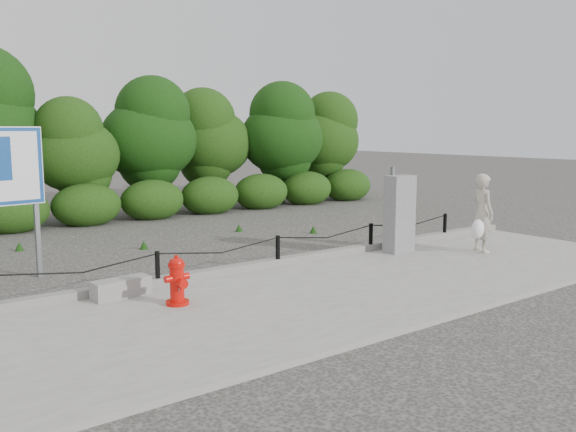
# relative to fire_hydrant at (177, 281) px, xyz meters

# --- Properties ---
(ground) EXTENTS (90.00, 90.00, 0.00)m
(ground) POSITION_rel_fire_hydrant_xyz_m (2.73, 1.16, -0.44)
(ground) COLOR #2D2B28
(ground) RESTS_ON ground
(sidewalk) EXTENTS (14.00, 4.00, 0.08)m
(sidewalk) POSITION_rel_fire_hydrant_xyz_m (2.73, -0.84, -0.40)
(sidewalk) COLOR gray
(sidewalk) RESTS_ON ground
(curb) EXTENTS (14.00, 0.22, 0.14)m
(curb) POSITION_rel_fire_hydrant_xyz_m (2.73, 1.21, -0.29)
(curb) COLOR slate
(curb) RESTS_ON sidewalk
(chain_barrier) EXTENTS (10.06, 0.06, 0.60)m
(chain_barrier) POSITION_rel_fire_hydrant_xyz_m (2.73, 1.16, 0.02)
(chain_barrier) COLOR black
(chain_barrier) RESTS_ON sidewalk
(treeline) EXTENTS (20.24, 3.72, 4.87)m
(treeline) POSITION_rel_fire_hydrant_xyz_m (2.92, 10.16, 2.08)
(treeline) COLOR black
(treeline) RESTS_ON ground
(fire_hydrant) EXTENTS (0.40, 0.40, 0.76)m
(fire_hydrant) POSITION_rel_fire_hydrant_xyz_m (0.00, 0.00, 0.00)
(fire_hydrant) COLOR red
(fire_hydrant) RESTS_ON sidewalk
(pedestrian) EXTENTS (0.79, 0.71, 1.68)m
(pedestrian) POSITION_rel_fire_hydrant_xyz_m (7.03, -0.36, 0.46)
(pedestrian) COLOR #B1A898
(pedestrian) RESTS_ON sidewalk
(concrete_block) EXTENTS (0.94, 0.40, 0.29)m
(concrete_block) POSITION_rel_fire_hydrant_xyz_m (-0.52, 0.91, -0.21)
(concrete_block) COLOR gray
(concrete_block) RESTS_ON sidewalk
(utility_cabinet) EXTENTS (0.63, 0.44, 1.82)m
(utility_cabinet) POSITION_rel_fire_hydrant_xyz_m (5.60, 0.70, 0.46)
(utility_cabinet) COLOR gray
(utility_cabinet) RESTS_ON sidewalk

